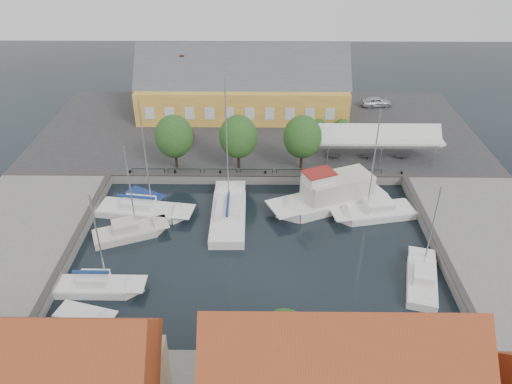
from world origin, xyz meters
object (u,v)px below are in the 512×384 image
Objects in this scene: warehouse at (239,89)px; east_boat_a at (374,213)px; trawler at (332,196)px; west_boat_b at (129,233)px; center_sailboat at (229,215)px; west_boat_a at (143,211)px; car_silver at (376,102)px; car_red at (187,138)px; west_boat_d at (99,288)px; launch_sw at (85,317)px; tent_canopy at (379,137)px; east_boat_c at (421,281)px; launch_nw at (145,197)px.

east_boat_a reaches higher than warehouse.
trawler is 20.45m from west_boat_b.
trawler is (10.36, -22.33, -3.41)m from warehouse.
center_sailboat is 1.15× the size of west_boat_a.
trawler reaches higher than car_silver.
trawler is at bearing -65.11° from warehouse.
west_boat_d reaches higher than car_red.
center_sailboat is 16.97m from launch_sw.
tent_canopy is 20.67m from east_boat_c.
east_boat_c is 26.51m from west_boat_b.
warehouse is at bearing 140.14° from tent_canopy.
east_boat_a is at bearing 162.97° from car_silver.
trawler reaches higher than car_red.
trawler is 26.25m from launch_sw.
warehouse is 37.04m from west_boat_d.
car_silver is at bearing 53.62° from launch_sw.
west_boat_b is at bearing 130.18° from car_silver.
east_boat_c is 0.97× the size of west_boat_d.
launch_nw is (1.13, 17.24, -0.00)m from launch_sw.
west_boat_b reaches higher than launch_sw.
trawler is at bearing 15.85° from west_boat_b.
east_boat_c is (16.45, -34.24, -4.17)m from warehouse.
east_boat_c is (22.55, -24.46, -1.34)m from car_red.
car_red is 0.38× the size of east_boat_c.
center_sailboat reaches higher than warehouse.
east_boat_c is 26.51m from west_boat_d.
center_sailboat is 2.95× the size of launch_sw.
west_boat_b is at bearing -151.52° from tent_canopy.
west_boat_b reaches higher than launch_nw.
west_boat_a is at bearing -174.39° from trawler.
west_boat_d is (-10.04, -35.41, -4.16)m from warehouse.
east_boat_c is at bearing 2.53° from west_boat_d.
launch_sw is at bearing -171.03° from east_boat_c.
center_sailboat is at bearing 150.63° from east_boat_c.
center_sailboat reaches higher than west_boat_b.
launch_sw is at bearing -137.57° from tent_canopy.
car_silver is 38.81m from west_boat_a.
west_boat_d is at bearing -147.32° from trawler.
car_silver is 0.45× the size of east_boat_c.
launch_sw is at bearing -95.52° from west_boat_b.
car_red reaches higher than launch_nw.
car_silver is at bearing 69.25° from trawler.
center_sailboat is (-16.69, -11.07, -3.32)m from tent_canopy.
west_boat_d is (-9.95, -10.48, -0.09)m from center_sailboat.
tent_canopy is at bearing -10.02° from car_red.
launch_sw is at bearing -98.20° from car_red.
west_boat_d is 14.21m from launch_nw.
east_boat_a reaches higher than car_silver.
west_boat_d is at bearing -155.64° from east_boat_a.
trawler is at bearing 32.68° from west_boat_d.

